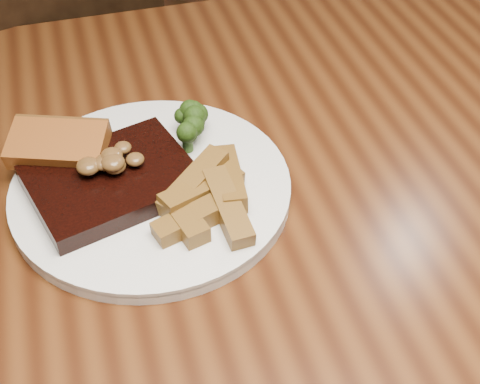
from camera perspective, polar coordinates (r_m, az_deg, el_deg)
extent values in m
cube|color=#48240E|center=(0.73, 1.14, -1.90)|extent=(1.60, 0.90, 0.04)
cube|color=black|center=(1.42, -16.14, 4.73)|extent=(0.49, 0.49, 0.04)
cylinder|color=black|center=(1.70, -11.83, 3.89)|extent=(0.04, 0.04, 0.38)
cylinder|color=black|center=(1.48, -6.78, -2.55)|extent=(0.04, 0.04, 0.38)
cylinder|color=black|center=(1.43, -18.08, -7.46)|extent=(0.04, 0.04, 0.38)
cube|color=black|center=(1.15, -15.12, 8.93)|extent=(0.38, 0.14, 0.41)
cylinder|color=silver|center=(0.72, -7.56, 0.20)|extent=(0.31, 0.31, 0.01)
cube|color=black|center=(0.71, -10.83, 0.86)|extent=(0.19, 0.17, 0.02)
cube|color=#BCB091|center=(0.67, -10.12, -2.54)|extent=(0.13, 0.05, 0.02)
cube|color=brown|center=(0.76, -15.02, 2.74)|extent=(0.12, 0.09, 0.02)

